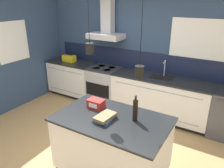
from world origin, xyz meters
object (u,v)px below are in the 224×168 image
Objects in this scene: book_stack at (105,117)px; red_supply_box at (96,104)px; bottle_on_island at (135,110)px; oven_range at (104,86)px; yellow_toolbox at (69,58)px.

red_supply_box is at bearing 142.64° from book_stack.
bottle_on_island is at bearing 28.39° from book_stack.
yellow_toolbox is at bearing 179.77° from oven_range.
bottle_on_island reaches higher than red_supply_box.
red_supply_box reaches higher than oven_range.
oven_range is 3.78× the size of red_supply_box.
bottle_on_island reaches higher than oven_range.
bottle_on_island is (1.64, -1.78, 0.61)m from oven_range.
oven_range is 2.76× the size of book_stack.
red_supply_box is at bearing -60.79° from oven_range.
oven_range is 2.50m from bottle_on_island.
bottle_on_island is 3.25m from yellow_toolbox.
book_stack is (-0.36, -0.19, -0.12)m from bottle_on_island.
oven_range is at bearing -0.23° from yellow_toolbox.
bottle_on_island is at bearing -33.35° from yellow_toolbox.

